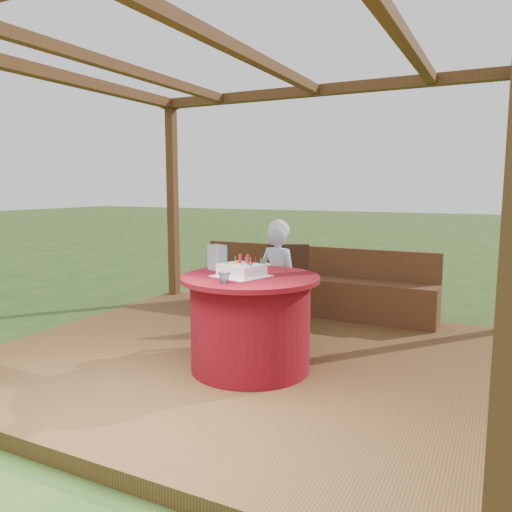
{
  "coord_description": "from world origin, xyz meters",
  "views": [
    {
      "loc": [
        2.08,
        -3.92,
        1.64
      ],
      "look_at": [
        0.0,
        0.25,
        1.0
      ],
      "focal_mm": 35.0,
      "sensor_mm": 36.0,
      "label": 1
    }
  ],
  "objects": [
    {
      "name": "table",
      "position": [
        0.23,
        -0.31,
        0.52
      ],
      "size": [
        1.15,
        1.15,
        0.8
      ],
      "color": "maroon",
      "rests_on": "deck"
    },
    {
      "name": "pergola",
      "position": [
        0.0,
        0.0,
        2.41
      ],
      "size": [
        4.5,
        4.0,
        2.72
      ],
      "color": "brown",
      "rests_on": "deck"
    },
    {
      "name": "ground",
      "position": [
        0.0,
        0.0,
        0.0
      ],
      "size": [
        60.0,
        60.0,
        0.0
      ],
      "primitive_type": "plane",
      "color": "#2A4717",
      "rests_on": "ground"
    },
    {
      "name": "bench",
      "position": [
        0.0,
        1.72,
        0.38
      ],
      "size": [
        3.0,
        0.42,
        0.8
      ],
      "color": "brown",
      "rests_on": "deck"
    },
    {
      "name": "birthday_cake",
      "position": [
        0.17,
        -0.36,
        0.97
      ],
      "size": [
        0.48,
        0.48,
        0.18
      ],
      "color": "white",
      "rests_on": "table"
    },
    {
      "name": "drinking_glass",
      "position": [
        0.2,
        -0.69,
        0.96
      ],
      "size": [
        0.1,
        0.1,
        0.09
      ],
      "primitive_type": "imported",
      "rotation": [
        0.0,
        0.0,
        0.09
      ],
      "color": "white",
      "rests_on": "table"
    },
    {
      "name": "chair",
      "position": [
        0.02,
        1.0,
        0.63
      ],
      "size": [
        0.6,
        0.6,
        0.9
      ],
      "color": "#381F12",
      "rests_on": "deck"
    },
    {
      "name": "elderly_woman",
      "position": [
        0.1,
        0.54,
        0.74
      ],
      "size": [
        0.47,
        0.36,
        1.21
      ],
      "color": "#AAD8FD",
      "rests_on": "deck"
    },
    {
      "name": "deck",
      "position": [
        0.0,
        0.0,
        0.06
      ],
      "size": [
        4.5,
        4.0,
        0.12
      ],
      "primitive_type": "cube",
      "color": "brown",
      "rests_on": "ground"
    },
    {
      "name": "gift_bag",
      "position": [
        -0.17,
        -0.17,
        1.03
      ],
      "size": [
        0.18,
        0.15,
        0.22
      ],
      "primitive_type": "cube",
      "rotation": [
        0.0,
        0.0,
        -0.37
      ],
      "color": "#C781B1",
      "rests_on": "table"
    }
  ]
}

